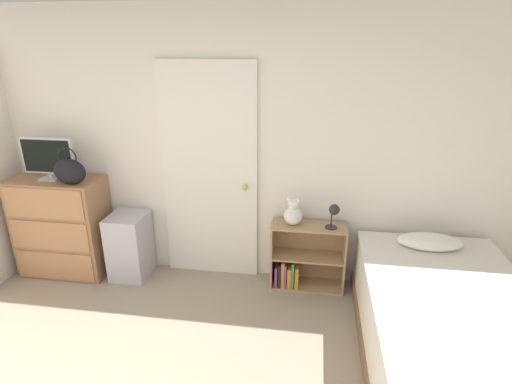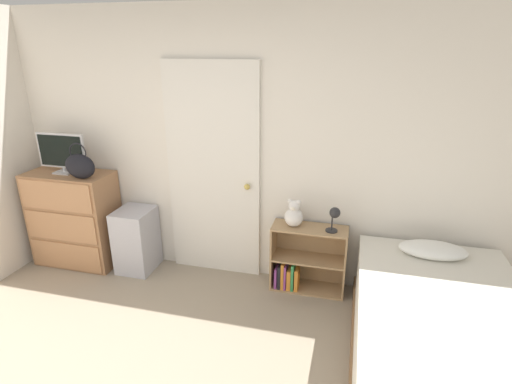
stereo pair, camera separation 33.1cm
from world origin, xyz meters
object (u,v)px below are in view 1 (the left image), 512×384
object	(u,v)px
handbag	(70,171)
desk_lamp	(334,212)
teddy_bear	(293,213)
tv	(48,158)
bed	(446,325)
storage_bin	(130,246)
bookshelf	(301,260)
dresser	(63,226)

from	to	relation	value
handbag	desk_lamp	xyz separation A→B (m)	(2.39, 0.15, -0.32)
teddy_bear	tv	bearing A→B (deg)	-178.19
bed	tv	bearing A→B (deg)	168.18
handbag	desk_lamp	world-z (taller)	handbag
storage_bin	bed	world-z (taller)	bed
handbag	bookshelf	distance (m)	2.30
dresser	desk_lamp	world-z (taller)	dresser
storage_bin	dresser	bearing A→B (deg)	-178.26
tv	handbag	distance (m)	0.32
dresser	tv	world-z (taller)	tv
dresser	handbag	size ratio (longest dim) A/B	2.84
handbag	teddy_bear	world-z (taller)	handbag
handbag	tv	bearing A→B (deg)	157.11
handbag	bed	xyz separation A→B (m)	(3.20, -0.61, -0.83)
storage_bin	bookshelf	size ratio (longest dim) A/B	0.95
tv	desk_lamp	distance (m)	2.70
tv	handbag	bearing A→B (deg)	-22.89
bookshelf	teddy_bear	distance (m)	0.50
bookshelf	bed	distance (m)	1.35
teddy_bear	desk_lamp	xyz separation A→B (m)	(0.36, -0.04, 0.05)
tv	dresser	bearing A→B (deg)	-17.23
bookshelf	bed	bearing A→B (deg)	-36.88
storage_bin	bookshelf	world-z (taller)	storage_bin
tv	handbag	size ratio (longest dim) A/B	1.48
tv	handbag	xyz separation A→B (m)	(0.28, -0.12, -0.08)
desk_lamp	storage_bin	bearing A→B (deg)	-179.33
bookshelf	desk_lamp	bearing A→B (deg)	-10.06
bed	teddy_bear	bearing A→B (deg)	145.66
tv	bookshelf	distance (m)	2.58
desk_lamp	tv	bearing A→B (deg)	-179.26
bookshelf	storage_bin	bearing A→B (deg)	-177.62
tv	bookshelf	xyz separation A→B (m)	(2.41, 0.08, -0.94)
storage_bin	bed	size ratio (longest dim) A/B	0.35
handbag	bed	size ratio (longest dim) A/B	0.18
storage_bin	teddy_bear	xyz separation A→B (m)	(1.60, 0.06, 0.43)
tv	storage_bin	distance (m)	1.13
handbag	desk_lamp	bearing A→B (deg)	3.68
dresser	teddy_bear	bearing A→B (deg)	2.06
storage_bin	desk_lamp	size ratio (longest dim) A/B	2.78
bookshelf	desk_lamp	size ratio (longest dim) A/B	2.94
tv	storage_bin	size ratio (longest dim) A/B	0.79
dresser	bookshelf	world-z (taller)	dresser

